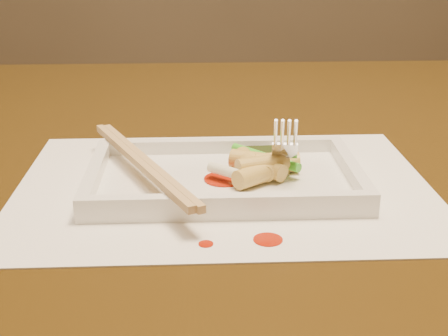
{
  "coord_description": "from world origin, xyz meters",
  "views": [
    {
      "loc": [
        -0.05,
        -0.7,
        0.99
      ],
      "look_at": [
        -0.02,
        -0.14,
        0.77
      ],
      "focal_mm": 50.0,
      "sensor_mm": 36.0,
      "label": 1
    }
  ],
  "objects_px": {
    "chopstick_a": "(138,162)",
    "fork": "(296,98)",
    "placemat": "(224,186)",
    "plate_base": "(224,181)",
    "table": "(234,217)"
  },
  "relations": [
    {
      "from": "placemat",
      "to": "fork",
      "type": "relative_size",
      "value": 2.86
    },
    {
      "from": "table",
      "to": "placemat",
      "type": "bearing_deg",
      "value": -97.83
    },
    {
      "from": "plate_base",
      "to": "chopstick_a",
      "type": "relative_size",
      "value": 1.07
    },
    {
      "from": "table",
      "to": "plate_base",
      "type": "bearing_deg",
      "value": -97.83
    },
    {
      "from": "plate_base",
      "to": "fork",
      "type": "bearing_deg",
      "value": 14.42
    },
    {
      "from": "chopstick_a",
      "to": "fork",
      "type": "relative_size",
      "value": 1.74
    },
    {
      "from": "placemat",
      "to": "table",
      "type": "bearing_deg",
      "value": 82.17
    },
    {
      "from": "table",
      "to": "plate_base",
      "type": "height_order",
      "value": "plate_base"
    },
    {
      "from": "fork",
      "to": "placemat",
      "type": "bearing_deg",
      "value": -165.58
    },
    {
      "from": "table",
      "to": "fork",
      "type": "xyz_separation_m",
      "value": [
        0.05,
        -0.12,
        0.18
      ]
    },
    {
      "from": "plate_base",
      "to": "table",
      "type": "bearing_deg",
      "value": 82.17
    },
    {
      "from": "plate_base",
      "to": "chopstick_a",
      "type": "height_order",
      "value": "chopstick_a"
    },
    {
      "from": "chopstick_a",
      "to": "plate_base",
      "type": "bearing_deg",
      "value": 0.0
    },
    {
      "from": "placemat",
      "to": "plate_base",
      "type": "height_order",
      "value": "plate_base"
    },
    {
      "from": "placemat",
      "to": "plate_base",
      "type": "relative_size",
      "value": 1.54
    }
  ]
}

